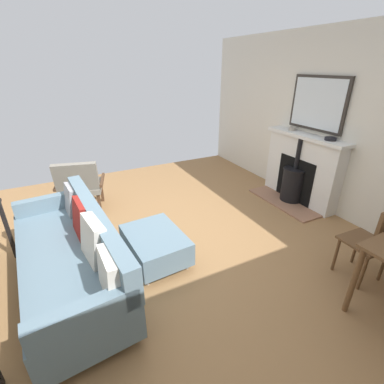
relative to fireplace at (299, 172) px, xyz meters
name	(u,v)px	position (x,y,z in m)	size (l,w,h in m)	color
ground_plane	(158,248)	(2.59, 0.22, -0.51)	(5.61, 5.94, 0.01)	olive
wall_left	(330,124)	(-0.22, 0.22, 0.81)	(0.12, 5.94, 2.63)	beige
fireplace	(299,172)	(0.00, 0.00, 0.00)	(0.65, 1.43, 1.13)	#93664C
mirror_over_mantel	(318,104)	(-0.13, 0.00, 1.08)	(0.04, 0.97, 0.79)	#2D2823
mantel_bowl_near	(292,129)	(-0.04, -0.33, 0.65)	(0.12, 0.12, 0.05)	#9E9384
mantel_bowl_far	(331,139)	(-0.04, 0.40, 0.65)	(0.16, 0.16, 0.04)	black
sofa	(73,256)	(3.56, 0.43, -0.14)	(1.00, 2.15, 0.85)	#B2B2B7
ottoman	(155,244)	(2.69, 0.43, -0.28)	(0.64, 0.84, 0.37)	#B2B2B7
armchair_accent	(80,184)	(3.29, -1.18, -0.02)	(0.79, 0.73, 0.87)	#4C3321
dining_chair_near_fireplace	(375,239)	(0.82, 1.75, 0.02)	(0.42, 0.42, 0.91)	brown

